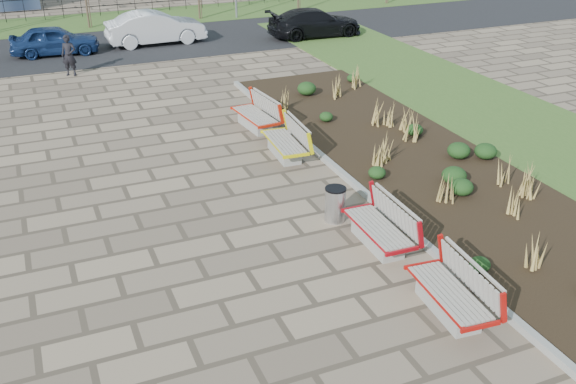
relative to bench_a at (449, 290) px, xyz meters
name	(u,v)px	position (x,y,z in m)	size (l,w,h in m)	color
ground	(276,316)	(-3.00, 1.13, -0.50)	(120.00, 120.00, 0.00)	#816E58
planting_bed	(415,161)	(3.25, 6.13, -0.45)	(4.50, 18.00, 0.10)	black
planting_curb	(342,173)	(0.92, 6.13, -0.42)	(0.16, 18.00, 0.15)	gray
grass_verge_near	(546,138)	(8.00, 6.13, -0.48)	(5.00, 38.00, 0.04)	#33511E
grass_verge_far	(86,22)	(-3.00, 29.13, -0.48)	(80.00, 5.00, 0.04)	#33511E
road	(102,47)	(-3.00, 23.13, -0.49)	(80.00, 7.00, 0.02)	black
bench_a	(449,290)	(0.00, 0.00, 0.00)	(0.90, 2.10, 1.00)	#B2100B
bench_b	(378,225)	(0.00, 2.62, 0.00)	(0.90, 2.10, 1.00)	#A60B14
bench_c	(284,140)	(0.00, 8.00, 0.00)	(0.90, 2.10, 1.00)	yellow
bench_d	(255,113)	(0.00, 10.46, 0.00)	(0.90, 2.10, 1.00)	red
litter_bin	(335,205)	(-0.37, 3.98, -0.08)	(0.48, 0.48, 0.83)	#B2B2B7
pedestrian	(69,55)	(-4.80, 18.95, 0.31)	(0.59, 0.39, 1.63)	black
car_blue	(54,40)	(-5.08, 22.55, 0.17)	(1.53, 3.80, 1.30)	navy
car_silver	(156,28)	(-0.47, 22.82, 0.28)	(1.61, 4.62, 1.52)	silver
car_black	(315,23)	(7.13, 21.27, 0.20)	(1.92, 4.72, 1.37)	black
railing_fence	(81,6)	(-3.00, 30.63, 0.14)	(44.00, 0.10, 1.20)	black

